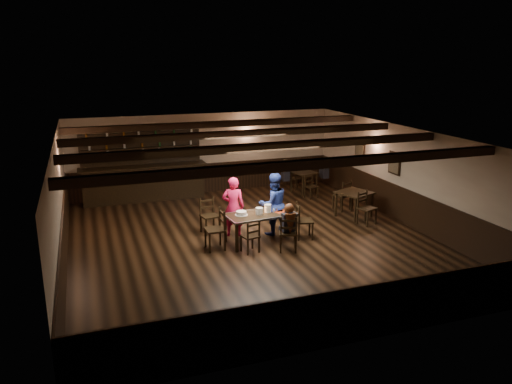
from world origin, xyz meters
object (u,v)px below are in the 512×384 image
object	(u,v)px
chair_near_left	(252,234)
woman_pink	(233,207)
chair_near_right	(288,231)
dining_table	(260,216)
cake	(241,213)
bar_counter	(144,178)
man_blue	(273,204)

from	to	relation	value
chair_near_left	woman_pink	bearing A→B (deg)	92.65
chair_near_right	woman_pink	bearing A→B (deg)	121.00
dining_table	cake	distance (m)	0.50
dining_table	bar_counter	xyz separation A→B (m)	(-2.28, 4.88, 0.04)
dining_table	woman_pink	bearing A→B (deg)	126.37
cake	bar_counter	world-z (taller)	bar_counter
dining_table	man_blue	size ratio (longest dim) A/B	1.10
chair_near_left	man_blue	size ratio (longest dim) A/B	0.49
bar_counter	woman_pink	bearing A→B (deg)	-67.07
bar_counter	dining_table	bearing A→B (deg)	-64.98
man_blue	cake	distance (m)	1.09
dining_table	chair_near_left	xyz separation A→B (m)	(-0.44, -0.62, -0.21)
woman_pink	man_blue	xyz separation A→B (m)	(1.02, -0.22, 0.03)
cake	woman_pink	bearing A→B (deg)	91.56
chair_near_right	man_blue	distance (m)	1.33
dining_table	woman_pink	xyz separation A→B (m)	(-0.50, 0.68, 0.11)
chair_near_left	man_blue	xyz separation A→B (m)	(0.96, 1.08, 0.35)
chair_near_left	dining_table	bearing A→B (deg)	54.56
chair_near_right	woman_pink	size ratio (longest dim) A/B	0.57
chair_near_left	chair_near_right	xyz separation A→B (m)	(0.85, -0.22, 0.06)
man_blue	cake	bearing A→B (deg)	18.70
dining_table	chair_near_left	size ratio (longest dim) A/B	2.24
man_blue	bar_counter	xyz separation A→B (m)	(-2.80, 4.42, -0.10)
woman_pink	chair_near_left	bearing A→B (deg)	111.92
chair_near_right	woman_pink	world-z (taller)	woman_pink
chair_near_right	bar_counter	bearing A→B (deg)	115.18
cake	bar_counter	xyz separation A→B (m)	(-1.79, 4.83, -0.07)
man_blue	cake	xyz separation A→B (m)	(-1.01, -0.41, -0.03)
chair_near_left	chair_near_right	bearing A→B (deg)	-14.39
woman_pink	cake	distance (m)	0.63
dining_table	chair_near_right	distance (m)	0.95
woman_pink	chair_near_right	bearing A→B (deg)	140.27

